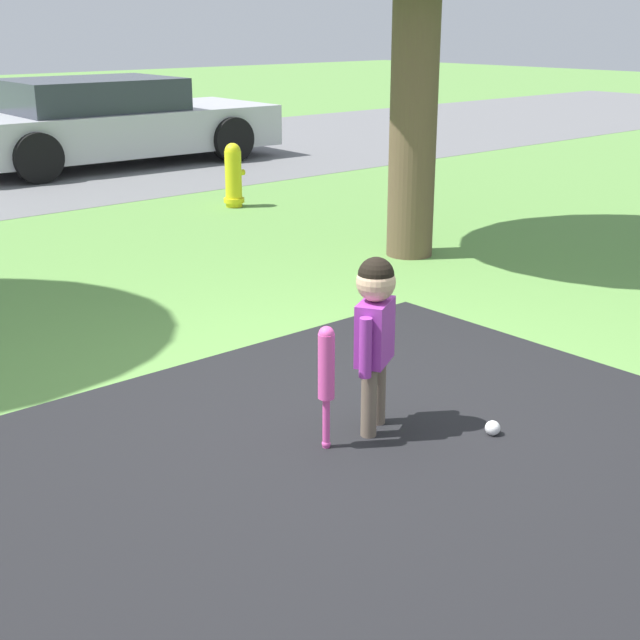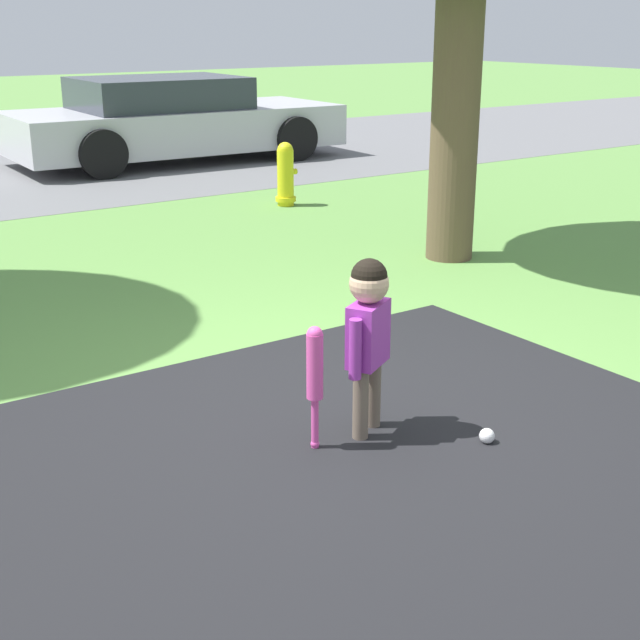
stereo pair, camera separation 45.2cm
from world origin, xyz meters
name	(u,v)px [view 2 (the right image)]	position (x,y,z in m)	size (l,w,h in m)	color
ground_plane	(340,403)	(0.00, 0.00, 0.00)	(60.00, 60.00, 0.00)	#5B8C42
child	(368,322)	(-0.10, -0.35, 0.57)	(0.32, 0.23, 0.88)	#6B5B4C
baseball_bat	(315,371)	(-0.40, -0.35, 0.39)	(0.08, 0.08, 0.61)	#E54CA5
sports_ball	(487,436)	(0.30, -0.78, 0.04)	(0.07, 0.07, 0.07)	white
fire_hydrant	(286,175)	(2.61, 4.61, 0.33)	(0.25, 0.22, 0.68)	yellow
parked_car	(172,121)	(3.04, 8.26, 0.57)	(4.66, 2.21, 1.17)	#B7B7BC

